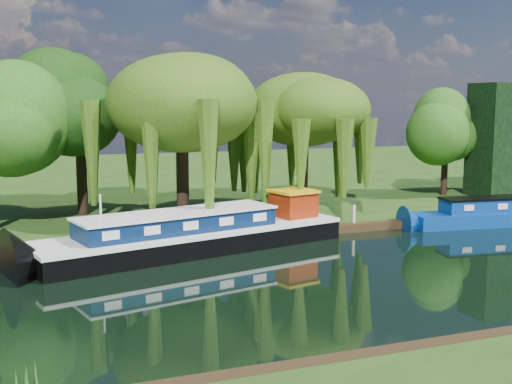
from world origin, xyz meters
name	(u,v)px	position (x,y,z in m)	size (l,w,h in m)	color
ground	(389,273)	(0.00, 0.00, 0.00)	(120.00, 120.00, 0.00)	black
far_bank	(187,178)	(0.00, 34.00, 0.23)	(120.00, 52.00, 0.45)	#203D10
dutch_barge	(197,234)	(-6.51, 6.82, 0.81)	(15.96, 7.07, 3.29)	black
narrowboat	(510,213)	(12.58, 6.85, 0.64)	(12.40, 3.62, 1.78)	navy
willow_left	(181,106)	(-5.78, 12.36, 6.94)	(7.45, 7.45, 8.93)	black
willow_right	(303,121)	(1.58, 12.23, 6.00)	(6.25, 6.25, 7.61)	black
tree_far_mid	(79,111)	(-10.90, 16.53, 6.59)	(5.45, 5.45, 8.91)	black
tree_far_right	(446,132)	(14.42, 15.62, 5.00)	(4.03, 4.03, 6.59)	black
lamppost	(298,185)	(0.50, 10.50, 2.42)	(0.36, 0.36, 2.56)	silver
mooring_posts	(297,218)	(-0.50, 8.40, 0.95)	(19.16, 0.16, 1.00)	silver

